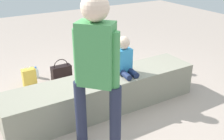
{
  "coord_description": "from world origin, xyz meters",
  "views": [
    {
      "loc": [
        -1.43,
        -2.6,
        1.86
      ],
      "look_at": [
        -0.08,
        -0.33,
        0.68
      ],
      "focal_mm": 43.05,
      "sensor_mm": 36.0,
      "label": 1
    }
  ],
  "objects_px": {
    "child_seated": "(124,58)",
    "adult_standing": "(96,65)",
    "cake_plate": "(106,79)",
    "water_bottle_near_gift": "(36,73)",
    "handbag_black_leather": "(62,73)",
    "cake_box_white": "(103,75)",
    "party_cup_red": "(119,61)",
    "gift_bag": "(29,78)"
  },
  "relations": [
    {
      "from": "child_seated",
      "to": "cake_box_white",
      "type": "relative_size",
      "value": 1.46
    },
    {
      "from": "child_seated",
      "to": "cake_plate",
      "type": "height_order",
      "value": "child_seated"
    },
    {
      "from": "water_bottle_near_gift",
      "to": "handbag_black_leather",
      "type": "bearing_deg",
      "value": -48.62
    },
    {
      "from": "cake_plate",
      "to": "handbag_black_leather",
      "type": "relative_size",
      "value": 0.61
    },
    {
      "from": "adult_standing",
      "to": "gift_bag",
      "type": "xyz_separation_m",
      "value": [
        -0.22,
        1.74,
        -0.8
      ]
    },
    {
      "from": "child_seated",
      "to": "cake_box_white",
      "type": "height_order",
      "value": "child_seated"
    },
    {
      "from": "adult_standing",
      "to": "water_bottle_near_gift",
      "type": "relative_size",
      "value": 8.52
    },
    {
      "from": "water_bottle_near_gift",
      "to": "party_cup_red",
      "type": "distance_m",
      "value": 1.45
    },
    {
      "from": "cake_plate",
      "to": "gift_bag",
      "type": "distance_m",
      "value": 1.36
    },
    {
      "from": "cake_plate",
      "to": "cake_box_white",
      "type": "xyz_separation_m",
      "value": [
        0.44,
        0.87,
        -0.4
      ]
    },
    {
      "from": "water_bottle_near_gift",
      "to": "cake_box_white",
      "type": "bearing_deg",
      "value": -32.21
    },
    {
      "from": "child_seated",
      "to": "cake_box_white",
      "type": "xyz_separation_m",
      "value": [
        0.14,
        0.8,
        -0.59
      ]
    },
    {
      "from": "adult_standing",
      "to": "party_cup_red",
      "type": "height_order",
      "value": "adult_standing"
    },
    {
      "from": "gift_bag",
      "to": "party_cup_red",
      "type": "xyz_separation_m",
      "value": [
        1.6,
        0.06,
        -0.09
      ]
    },
    {
      "from": "party_cup_red",
      "to": "cake_box_white",
      "type": "height_order",
      "value": "party_cup_red"
    },
    {
      "from": "child_seated",
      "to": "water_bottle_near_gift",
      "type": "distance_m",
      "value": 1.66
    },
    {
      "from": "cake_box_white",
      "to": "handbag_black_leather",
      "type": "height_order",
      "value": "handbag_black_leather"
    },
    {
      "from": "cake_plate",
      "to": "party_cup_red",
      "type": "height_order",
      "value": "cake_plate"
    },
    {
      "from": "handbag_black_leather",
      "to": "adult_standing",
      "type": "bearing_deg",
      "value": -98.61
    },
    {
      "from": "adult_standing",
      "to": "party_cup_red",
      "type": "relative_size",
      "value": 13.8
    },
    {
      "from": "adult_standing",
      "to": "handbag_black_leather",
      "type": "height_order",
      "value": "adult_standing"
    },
    {
      "from": "gift_bag",
      "to": "water_bottle_near_gift",
      "type": "height_order",
      "value": "gift_bag"
    },
    {
      "from": "cake_plate",
      "to": "cake_box_white",
      "type": "bearing_deg",
      "value": 63.22
    },
    {
      "from": "adult_standing",
      "to": "cake_box_white",
      "type": "height_order",
      "value": "adult_standing"
    },
    {
      "from": "cake_plate",
      "to": "water_bottle_near_gift",
      "type": "distance_m",
      "value": 1.55
    },
    {
      "from": "adult_standing",
      "to": "party_cup_red",
      "type": "xyz_separation_m",
      "value": [
        1.38,
        1.8,
        -0.88
      ]
    },
    {
      "from": "child_seated",
      "to": "adult_standing",
      "type": "bearing_deg",
      "value": -137.93
    },
    {
      "from": "handbag_black_leather",
      "to": "gift_bag",
      "type": "bearing_deg",
      "value": 171.89
    },
    {
      "from": "adult_standing",
      "to": "cake_box_white",
      "type": "xyz_separation_m",
      "value": [
        0.86,
        1.44,
        -0.89
      ]
    },
    {
      "from": "cake_plate",
      "to": "handbag_black_leather",
      "type": "height_order",
      "value": "cake_plate"
    },
    {
      "from": "party_cup_red",
      "to": "cake_box_white",
      "type": "distance_m",
      "value": 0.64
    },
    {
      "from": "gift_bag",
      "to": "cake_box_white",
      "type": "bearing_deg",
      "value": -15.35
    },
    {
      "from": "adult_standing",
      "to": "gift_bag",
      "type": "bearing_deg",
      "value": 97.22
    },
    {
      "from": "child_seated",
      "to": "handbag_black_leather",
      "type": "relative_size",
      "value": 1.32
    },
    {
      "from": "child_seated",
      "to": "gift_bag",
      "type": "xyz_separation_m",
      "value": [
        -0.94,
        1.09,
        -0.5
      ]
    },
    {
      "from": "water_bottle_near_gift",
      "to": "child_seated",
      "type": "bearing_deg",
      "value": -60.71
    },
    {
      "from": "cake_plate",
      "to": "gift_bag",
      "type": "relative_size",
      "value": 0.69
    },
    {
      "from": "water_bottle_near_gift",
      "to": "party_cup_red",
      "type": "xyz_separation_m",
      "value": [
        1.43,
        -0.21,
        -0.03
      ]
    },
    {
      "from": "party_cup_red",
      "to": "gift_bag",
      "type": "bearing_deg",
      "value": -177.75
    },
    {
      "from": "adult_standing",
      "to": "cake_plate",
      "type": "relative_size",
      "value": 6.94
    },
    {
      "from": "child_seated",
      "to": "adult_standing",
      "type": "relative_size",
      "value": 0.31
    },
    {
      "from": "child_seated",
      "to": "handbag_black_leather",
      "type": "height_order",
      "value": "child_seated"
    }
  ]
}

